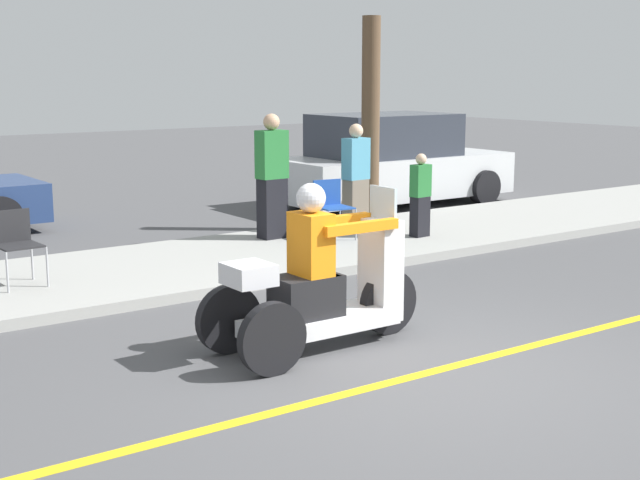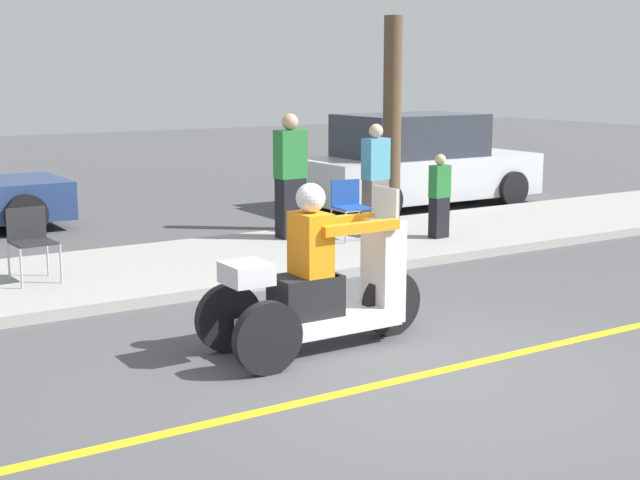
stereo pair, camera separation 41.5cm
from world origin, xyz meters
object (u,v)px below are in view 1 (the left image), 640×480
tree_trunk (371,121)px  motorcycle_trike (321,290)px  spectator_end_of_line (356,180)px  folding_chair_curbside (15,239)px  parked_car_lot_right (390,163)px  spectator_mid_group (420,197)px  spectator_far_back (272,179)px  folding_chair_set_back (331,203)px

tree_trunk → motorcycle_trike: bearing=-132.7°
tree_trunk → spectator_end_of_line: bearing=-145.5°
folding_chair_curbside → parked_car_lot_right: bearing=19.8°
spectator_end_of_line → spectator_mid_group: bearing=-63.2°
spectator_end_of_line → parked_car_lot_right: 3.40m
spectator_mid_group → spectator_end_of_line: bearing=116.8°
folding_chair_curbside → spectator_far_back: bearing=10.7°
motorcycle_trike → spectator_end_of_line: size_ratio=1.35×
spectator_mid_group → spectator_far_back: 2.12m
spectator_end_of_line → motorcycle_trike: bearing=-131.0°
parked_car_lot_right → tree_trunk: 2.83m
folding_chair_set_back → spectator_end_of_line: bearing=23.0°
folding_chair_set_back → spectator_far_back: bearing=144.2°
spectator_far_back → folding_chair_set_back: (0.67, -0.48, -0.34)m
spectator_end_of_line → spectator_far_back: 1.34m
spectator_far_back → motorcycle_trike: bearing=-117.2°
folding_chair_set_back → tree_trunk: 1.77m
motorcycle_trike → folding_chair_set_back: size_ratio=2.60×
tree_trunk → spectator_far_back: bearing=-174.1°
spectator_far_back → parked_car_lot_right: (3.87, 2.04, -0.18)m
motorcycle_trike → tree_trunk: bearing=47.3°
spectator_mid_group → folding_chair_curbside: size_ratio=1.45×
motorcycle_trike → folding_chair_set_back: 4.73m
spectator_mid_group → spectator_far_back: bearing=147.9°
spectator_end_of_line → spectator_far_back: spectator_far_back is taller
spectator_end_of_line → tree_trunk: (0.59, 0.41, 0.81)m
folding_chair_curbside → folding_chair_set_back: size_ratio=1.00×
spectator_mid_group → parked_car_lot_right: bearing=56.6°
folding_chair_curbside → folding_chair_set_back: bearing=3.0°
spectator_end_of_line → tree_trunk: tree_trunk is taller
spectator_mid_group → motorcycle_trike: bearing=-141.7°
spectator_mid_group → folding_chair_curbside: bearing=175.9°
motorcycle_trike → parked_car_lot_right: 8.74m
spectator_mid_group → spectator_far_back: spectator_far_back is taller
spectator_end_of_line → folding_chair_curbside: bearing=-174.3°
spectator_mid_group → parked_car_lot_right: size_ratio=0.26×
spectator_far_back → parked_car_lot_right: spectator_far_back is taller
parked_car_lot_right → tree_trunk: bearing=-136.6°
spectator_end_of_line → folding_chair_set_back: spectator_end_of_line is taller
spectator_mid_group → folding_chair_set_back: spectator_mid_group is taller
motorcycle_trike → parked_car_lot_right: parked_car_lot_right is taller
folding_chair_curbside → parked_car_lot_right: 8.15m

